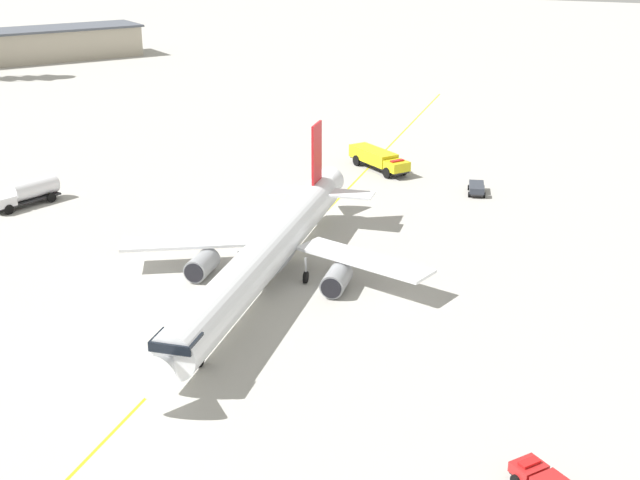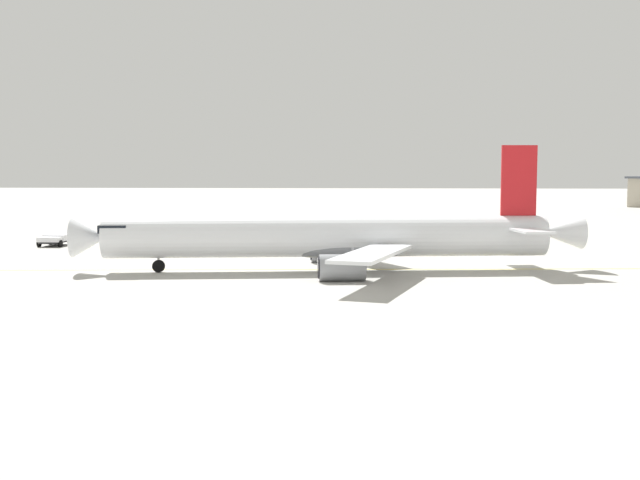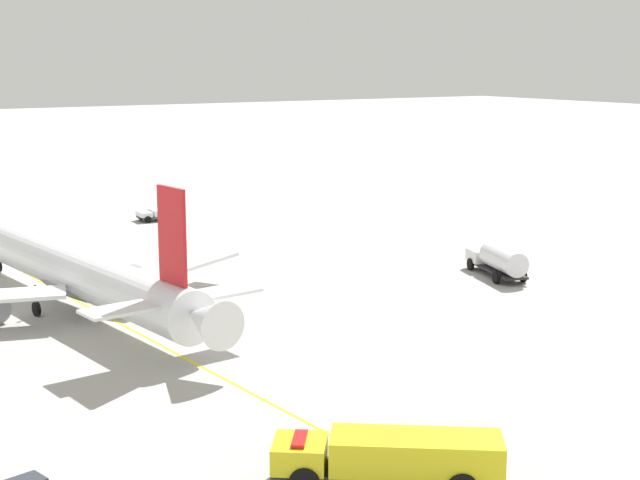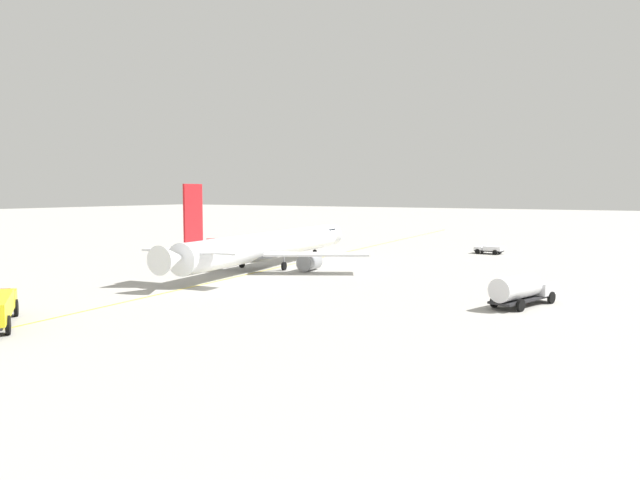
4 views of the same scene
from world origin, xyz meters
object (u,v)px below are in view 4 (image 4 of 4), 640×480
(pushback_tug_truck, at_px, (490,249))
(airliner_main, at_px, (268,247))
(ops_pickup_truck, at_px, (214,242))
(fuel_tanker_truck, at_px, (521,289))

(pushback_tug_truck, bearing_deg, airliner_main, 60.75)
(pushback_tug_truck, distance_m, ops_pickup_truck, 50.46)
(airliner_main, xyz_separation_m, fuel_tanker_truck, (10.15, 35.39, -1.34))
(pushback_tug_truck, bearing_deg, fuel_tanker_truck, 110.82)
(airliner_main, bearing_deg, pushback_tug_truck, -38.72)
(airliner_main, distance_m, fuel_tanker_truck, 36.84)
(pushback_tug_truck, xyz_separation_m, ops_pickup_truck, (12.70, -48.84, -0.00))
(fuel_tanker_truck, bearing_deg, airliner_main, 91.05)
(airliner_main, bearing_deg, fuel_tanker_truck, -112.84)
(fuel_tanker_truck, bearing_deg, ops_pickup_truck, 80.82)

